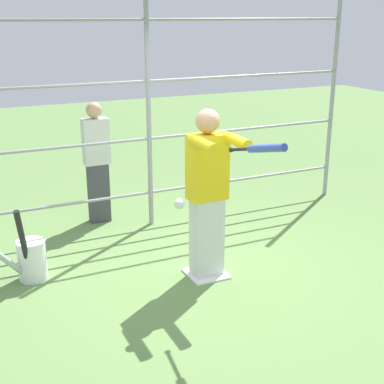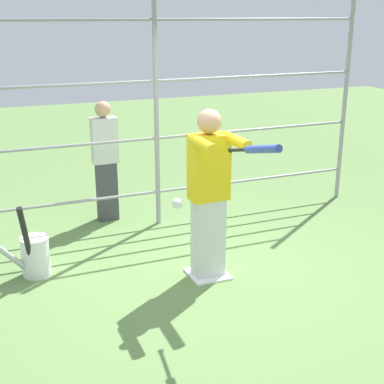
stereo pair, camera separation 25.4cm
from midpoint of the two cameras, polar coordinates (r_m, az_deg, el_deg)
ground_plane at (r=5.69m, az=2.99°, el=-8.82°), size 24.00×24.00×0.00m
home_plate at (r=5.69m, az=2.99°, el=-8.73°), size 0.40×0.40×0.02m
fence_backstop at (r=6.64m, az=-2.73°, el=8.73°), size 5.70×0.06×2.98m
batter at (r=5.31m, az=3.24°, el=0.21°), size 0.45×0.59×1.75m
baseball_bat_swinging at (r=4.34m, az=8.77°, el=4.52°), size 0.07×0.84×0.25m
softball_in_flight at (r=4.69m, az=-0.04°, el=-1.25°), size 0.10×0.10×0.10m
bat_bucket at (r=5.76m, az=-15.38°, el=-6.50°), size 0.72×0.41×0.84m
bystander_behind_fence at (r=6.98m, az=-8.20°, el=3.43°), size 0.33×0.20×1.58m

